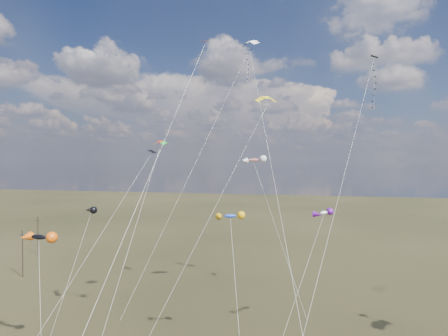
% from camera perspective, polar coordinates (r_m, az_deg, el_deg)
% --- Properties ---
extents(utility_pole_near, '(1.40, 0.20, 8.00)m').
position_cam_1_polar(utility_pole_near, '(77.32, -26.83, -10.80)').
color(utility_pole_near, black).
rests_on(utility_pole_near, ground).
extents(utility_pole_far, '(1.40, 0.20, 8.00)m').
position_cam_1_polar(utility_pole_far, '(92.95, -25.04, -8.77)').
color(utility_pole_far, black).
rests_on(utility_pole_far, ground).
extents(diamond_black_high, '(10.04, 25.42, 32.50)m').
position_cam_1_polar(diamond_black_high, '(50.13, 20.20, 9.74)').
color(diamond_black_high, black).
rests_on(diamond_black_high, ground).
extents(diamond_navy_tall, '(13.51, 18.32, 36.82)m').
position_cam_1_polar(diamond_navy_tall, '(63.01, 2.10, 11.90)').
color(diamond_navy_tall, '#101E51').
rests_on(diamond_navy_tall, ground).
extents(diamond_black_mid, '(8.48, 14.58, 21.25)m').
position_cam_1_polar(diamond_black_mid, '(49.10, -14.06, -3.93)').
color(diamond_black_mid, black).
rests_on(diamond_black_mid, ground).
extents(diamond_orange_center, '(5.56, 21.98, 31.20)m').
position_cam_1_polar(diamond_orange_center, '(31.23, -9.04, 2.76)').
color(diamond_orange_center, orange).
rests_on(diamond_orange_center, ground).
extents(parafoil_yellow, '(12.26, 17.88, 28.70)m').
position_cam_1_polar(parafoil_yellow, '(52.63, 5.99, 9.86)').
color(parafoil_yellow, yellow).
rests_on(parafoil_yellow, ground).
extents(parafoil_blue_white, '(10.72, 27.94, 35.34)m').
position_cam_1_polar(parafoil_blue_white, '(52.06, 3.76, 17.35)').
color(parafoil_blue_white, '#1F44B3').
rests_on(parafoil_blue_white, ground).
extents(parafoil_tricolor, '(1.87, 19.15, 22.71)m').
position_cam_1_polar(parafoil_tricolor, '(50.68, -9.24, 3.48)').
color(parafoil_tricolor, '#D9A707').
rests_on(parafoil_tricolor, ground).
extents(novelty_black_orange, '(7.08, 7.09, 12.88)m').
position_cam_1_polar(novelty_black_orange, '(44.15, -24.96, -8.95)').
color(novelty_black_orange, black).
rests_on(novelty_black_orange, ground).
extents(novelty_orange_black, '(2.34, 9.89, 14.17)m').
position_cam_1_polar(novelty_orange_black, '(53.34, -18.44, -5.76)').
color(novelty_orange_black, '#EA3804').
rests_on(novelty_orange_black, ground).
extents(novelty_white_purple, '(6.02, 9.07, 14.65)m').
position_cam_1_polar(novelty_white_purple, '(44.73, 14.07, -6.28)').
color(novelty_white_purple, white).
rests_on(novelty_white_purple, ground).
extents(novelty_redwhite_stripe, '(10.57, 12.78, 20.62)m').
position_cam_1_polar(novelty_redwhite_stripe, '(62.44, 4.26, 1.10)').
color(novelty_redwhite_stripe, red).
rests_on(novelty_redwhite_stripe, ground).
extents(novelty_blue_yellow, '(4.67, 10.51, 14.76)m').
position_cam_1_polar(novelty_blue_yellow, '(40.46, 0.92, -6.95)').
color(novelty_blue_yellow, '#1A3DB5').
rests_on(novelty_blue_yellow, ground).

